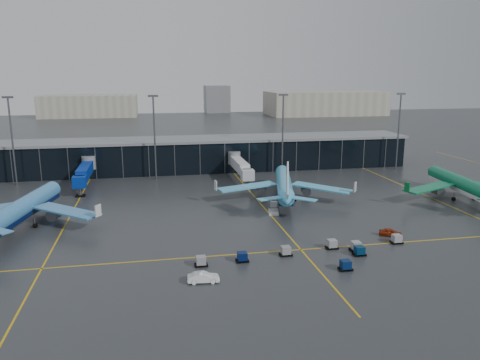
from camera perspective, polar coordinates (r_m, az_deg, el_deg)
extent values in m
plane|color=#282B2D|center=(98.97, -0.86, -5.79)|extent=(600.00, 600.00, 0.00)
cube|color=black|center=(157.48, -4.85, 3.06)|extent=(140.00, 16.00, 10.00)
cube|color=slate|center=(156.67, -4.89, 4.97)|extent=(142.00, 17.00, 0.80)
cylinder|color=#595B60|center=(149.37, -17.96, 2.02)|extent=(4.00, 4.00, 4.00)
cube|color=navy|center=(136.38, -18.58, 0.65)|extent=(3.00, 24.00, 3.00)
cylinder|color=#595B60|center=(129.80, -18.90, -1.38)|extent=(1.00, 1.00, 2.60)
cylinder|color=#595B60|center=(150.55, -0.71, 2.73)|extent=(4.00, 4.00, 4.00)
cube|color=silver|center=(137.67, 0.30, 1.43)|extent=(3.00, 24.00, 3.00)
cylinder|color=#595B60|center=(131.16, 0.94, -0.53)|extent=(1.00, 1.00, 2.60)
cylinder|color=#595B60|center=(148.71, -25.99, 4.15)|extent=(0.50, 0.50, 25.00)
cube|color=#595B60|center=(147.62, -26.48, 9.02)|extent=(3.00, 0.40, 0.60)
cylinder|color=#595B60|center=(143.63, -10.36, 4.98)|extent=(0.50, 0.50, 25.00)
cube|color=#595B60|center=(142.50, -10.57, 10.04)|extent=(3.00, 0.40, 0.60)
cylinder|color=#595B60|center=(149.48, 5.22, 5.43)|extent=(0.50, 0.50, 25.00)
cube|color=#595B60|center=(148.39, 5.32, 10.30)|extent=(3.00, 0.40, 0.60)
cylinder|color=#595B60|center=(165.10, 18.74, 5.51)|extent=(0.50, 0.50, 25.00)
cube|color=#595B60|center=(164.12, 19.06, 9.90)|extent=(3.00, 0.40, 0.60)
cube|color=#B2AD99|center=(378.51, 10.29, 9.20)|extent=(90.00, 42.00, 18.00)
cube|color=#B2AD99|center=(375.63, -17.84, 8.61)|extent=(70.00, 38.00, 16.00)
cube|color=#B2AD99|center=(396.92, -2.85, 9.83)|extent=(20.00, 20.00, 22.00)
cube|color=gold|center=(118.16, -19.64, -3.44)|extent=(0.30, 120.00, 0.02)
cube|color=gold|center=(119.65, 2.17, -2.49)|extent=(0.30, 120.00, 0.02)
cube|color=gold|center=(136.83, 20.86, -1.38)|extent=(0.30, 120.00, 0.02)
cube|color=gold|center=(87.62, 7.42, -8.41)|extent=(220.00, 0.30, 0.02)
cube|color=black|center=(89.02, 11.13, -8.09)|extent=(2.20, 1.50, 0.36)
cube|color=gray|center=(88.75, 11.15, -7.62)|extent=(1.60, 1.50, 1.50)
cube|color=black|center=(86.91, 14.33, -8.78)|extent=(2.20, 1.50, 0.36)
cube|color=#052544|center=(86.63, 14.36, -8.31)|extent=(1.60, 1.50, 1.50)
cube|color=black|center=(89.03, 13.93, -8.23)|extent=(2.20, 1.50, 0.36)
cube|color=gray|center=(88.76, 13.95, -7.76)|extent=(1.60, 1.50, 1.50)
cube|color=black|center=(94.81, 18.53, -7.22)|extent=(2.20, 1.50, 0.36)
cube|color=gray|center=(94.56, 18.56, -6.78)|extent=(1.60, 1.50, 1.50)
cube|color=black|center=(81.60, 0.28, -9.81)|extent=(2.20, 1.50, 0.36)
cube|color=#051342|center=(81.30, 0.28, -9.31)|extent=(1.60, 1.50, 1.50)
cube|color=black|center=(84.62, 5.59, -9.03)|extent=(2.20, 1.50, 0.36)
cube|color=gray|center=(84.33, 5.60, -8.54)|extent=(1.60, 1.50, 1.50)
cube|color=black|center=(80.20, -4.76, -10.28)|extent=(2.20, 1.50, 0.36)
cube|color=gray|center=(79.90, -4.77, -9.77)|extent=(1.60, 1.50, 1.50)
cube|color=black|center=(80.25, 12.72, -10.55)|extent=(2.20, 1.50, 0.36)
cube|color=#051945|center=(79.95, 12.75, -10.04)|extent=(1.60, 1.50, 1.50)
cube|color=silver|center=(108.50, 4.11, -3.92)|extent=(2.81, 3.58, 0.80)
cube|color=silver|center=(107.96, 4.13, -2.95)|extent=(2.14, 3.10, 2.29)
imported|color=#96280B|center=(98.33, 17.87, -6.10)|extent=(4.67, 3.73, 1.49)
imported|color=white|center=(74.10, -4.49, -11.75)|extent=(5.06, 2.08, 1.63)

